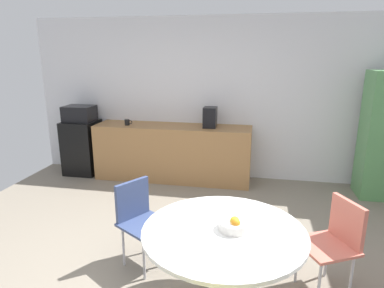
{
  "coord_description": "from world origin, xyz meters",
  "views": [
    {
      "loc": [
        0.75,
        -2.45,
        2.02
      ],
      "look_at": [
        -0.0,
        1.43,
        0.95
      ],
      "focal_mm": 31.27,
      "sensor_mm": 36.0,
      "label": 1
    }
  ],
  "objects_px": {
    "mini_fridge": "(82,147)",
    "chair_coral": "(337,236)",
    "mug_white": "(127,122)",
    "microwave": "(80,114)",
    "fruit_bowl": "(234,225)",
    "coffee_maker": "(210,117)",
    "round_table": "(224,244)",
    "chair_navy": "(139,213)"
  },
  "relations": [
    {
      "from": "chair_navy",
      "to": "fruit_bowl",
      "type": "distance_m",
      "value": 1.12
    },
    {
      "from": "chair_navy",
      "to": "mug_white",
      "type": "bearing_deg",
      "value": 113.76
    },
    {
      "from": "round_table",
      "to": "fruit_bowl",
      "type": "height_order",
      "value": "fruit_bowl"
    },
    {
      "from": "mug_white",
      "to": "microwave",
      "type": "bearing_deg",
      "value": 174.29
    },
    {
      "from": "microwave",
      "to": "mug_white",
      "type": "xyz_separation_m",
      "value": [
        0.88,
        -0.09,
        -0.1
      ]
    },
    {
      "from": "chair_coral",
      "to": "chair_navy",
      "type": "xyz_separation_m",
      "value": [
        -1.79,
        0.07,
        0.0
      ]
    },
    {
      "from": "coffee_maker",
      "to": "fruit_bowl",
      "type": "bearing_deg",
      "value": -78.29
    },
    {
      "from": "chair_navy",
      "to": "fruit_bowl",
      "type": "bearing_deg",
      "value": -29.23
    },
    {
      "from": "microwave",
      "to": "chair_coral",
      "type": "xyz_separation_m",
      "value": [
        3.65,
        -2.37,
        -0.52
      ]
    },
    {
      "from": "mini_fridge",
      "to": "microwave",
      "type": "xyz_separation_m",
      "value": [
        0.0,
        0.0,
        0.59
      ]
    },
    {
      "from": "fruit_bowl",
      "to": "mug_white",
      "type": "distance_m",
      "value": 3.35
    },
    {
      "from": "mini_fridge",
      "to": "mug_white",
      "type": "distance_m",
      "value": 1.01
    },
    {
      "from": "mug_white",
      "to": "chair_navy",
      "type": "bearing_deg",
      "value": -66.24
    },
    {
      "from": "fruit_bowl",
      "to": "coffee_maker",
      "type": "xyz_separation_m",
      "value": [
        -0.59,
        2.83,
        0.28
      ]
    },
    {
      "from": "fruit_bowl",
      "to": "coffee_maker",
      "type": "bearing_deg",
      "value": 101.71
    },
    {
      "from": "mug_white",
      "to": "coffee_maker",
      "type": "relative_size",
      "value": 0.4
    },
    {
      "from": "mini_fridge",
      "to": "chair_navy",
      "type": "bearing_deg",
      "value": -51.09
    },
    {
      "from": "chair_navy",
      "to": "coffee_maker",
      "type": "distance_m",
      "value": 2.39
    },
    {
      "from": "mini_fridge",
      "to": "chair_coral",
      "type": "bearing_deg",
      "value": -32.98
    },
    {
      "from": "round_table",
      "to": "coffee_maker",
      "type": "bearing_deg",
      "value": 100.2
    },
    {
      "from": "mini_fridge",
      "to": "fruit_bowl",
      "type": "distance_m",
      "value": 4.0
    },
    {
      "from": "round_table",
      "to": "chair_coral",
      "type": "height_order",
      "value": "chair_coral"
    },
    {
      "from": "mini_fridge",
      "to": "coffee_maker",
      "type": "xyz_separation_m",
      "value": [
        2.22,
        0.0,
        0.6
      ]
    },
    {
      "from": "mini_fridge",
      "to": "coffee_maker",
      "type": "bearing_deg",
      "value": 0.0
    },
    {
      "from": "round_table",
      "to": "chair_navy",
      "type": "xyz_separation_m",
      "value": [
        -0.88,
        0.55,
        -0.1
      ]
    },
    {
      "from": "mini_fridge",
      "to": "microwave",
      "type": "height_order",
      "value": "microwave"
    },
    {
      "from": "microwave",
      "to": "round_table",
      "type": "height_order",
      "value": "microwave"
    },
    {
      "from": "microwave",
      "to": "fruit_bowl",
      "type": "xyz_separation_m",
      "value": [
        2.81,
        -2.83,
        -0.26
      ]
    },
    {
      "from": "fruit_bowl",
      "to": "mug_white",
      "type": "height_order",
      "value": "mug_white"
    },
    {
      "from": "chair_coral",
      "to": "mini_fridge",
      "type": "bearing_deg",
      "value": 147.02
    },
    {
      "from": "chair_navy",
      "to": "coffee_maker",
      "type": "relative_size",
      "value": 2.59
    },
    {
      "from": "mini_fridge",
      "to": "mug_white",
      "type": "height_order",
      "value": "mug_white"
    },
    {
      "from": "round_table",
      "to": "coffee_maker",
      "type": "xyz_separation_m",
      "value": [
        -0.51,
        2.85,
        0.43
      ]
    },
    {
      "from": "chair_coral",
      "to": "mug_white",
      "type": "distance_m",
      "value": 3.61
    },
    {
      "from": "mini_fridge",
      "to": "chair_coral",
      "type": "distance_m",
      "value": 4.35
    },
    {
      "from": "chair_coral",
      "to": "coffee_maker",
      "type": "distance_m",
      "value": 2.82
    },
    {
      "from": "microwave",
      "to": "chair_navy",
      "type": "bearing_deg",
      "value": -51.09
    },
    {
      "from": "mini_fridge",
      "to": "coffee_maker",
      "type": "distance_m",
      "value": 2.3
    },
    {
      "from": "mini_fridge",
      "to": "fruit_bowl",
      "type": "relative_size",
      "value": 3.91
    },
    {
      "from": "round_table",
      "to": "fruit_bowl",
      "type": "distance_m",
      "value": 0.17
    },
    {
      "from": "round_table",
      "to": "mini_fridge",
      "type": "bearing_deg",
      "value": 133.81
    },
    {
      "from": "microwave",
      "to": "mug_white",
      "type": "bearing_deg",
      "value": -5.71
    }
  ]
}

